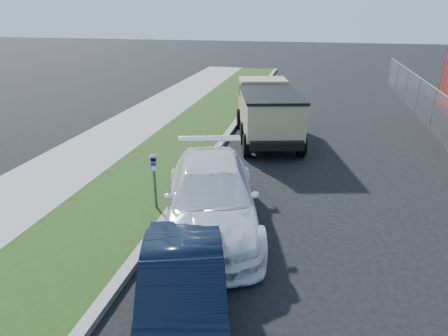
% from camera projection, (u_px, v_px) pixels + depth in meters
% --- Properties ---
extents(ground, '(120.00, 120.00, 0.00)m').
position_uv_depth(ground, '(269.00, 224.00, 10.04)').
color(ground, black).
rests_on(ground, ground).
extents(streetside, '(6.12, 50.00, 0.15)m').
position_uv_depth(streetside, '(106.00, 173.00, 12.96)').
color(streetside, gray).
rests_on(streetside, ground).
extents(parking_meter, '(0.24, 0.20, 1.48)m').
position_uv_depth(parking_meter, '(154.00, 170.00, 10.19)').
color(parking_meter, '#3F4247').
rests_on(parking_meter, ground).
extents(white_wagon, '(3.56, 5.78, 1.56)m').
position_uv_depth(white_wagon, '(212.00, 195.00, 9.78)').
color(white_wagon, white).
rests_on(white_wagon, ground).
extents(navy_sedan, '(2.51, 4.21, 1.31)m').
position_uv_depth(navy_sedan, '(183.00, 293.00, 6.62)').
color(navy_sedan, black).
rests_on(navy_sedan, ground).
extents(dump_truck, '(3.37, 5.90, 2.18)m').
position_uv_depth(dump_truck, '(267.00, 109.00, 16.25)').
color(dump_truck, black).
rests_on(dump_truck, ground).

